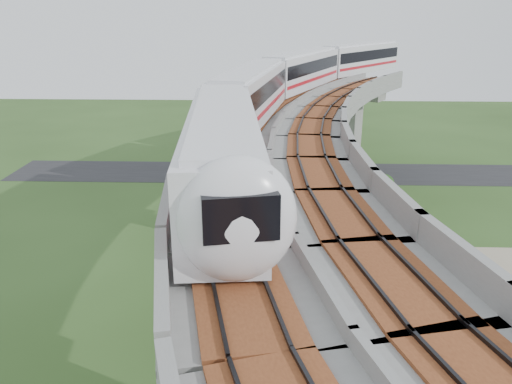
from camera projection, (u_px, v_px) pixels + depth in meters
ground at (269, 326)px, 29.81m from camera, size 160.00×160.00×0.00m
asphalt_road at (271, 173)px, 57.98m from camera, size 60.00×8.00×0.03m
viaduct at (342, 183)px, 26.60m from camera, size 19.58×73.98×11.40m
metro_train at (303, 82)px, 40.51m from camera, size 20.51×59.03×3.64m
fence at (435, 318)px, 29.25m from camera, size 3.87×38.73×1.50m
tree_0 at (384, 183)px, 48.82m from camera, size 2.04×2.04×2.74m
tree_1 at (374, 215)px, 39.79m from camera, size 2.49×2.49×3.45m
tree_2 at (362, 256)px, 33.67m from camera, size 3.06×3.06×3.44m
tree_3 at (406, 349)px, 24.47m from camera, size 2.92×2.92×3.32m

